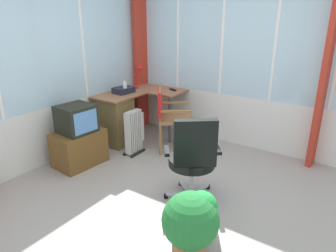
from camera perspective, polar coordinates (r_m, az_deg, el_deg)
name	(u,v)px	position (r m, az deg, el deg)	size (l,w,h in m)	color
ground	(171,205)	(3.46, 0.55, -14.42)	(4.84, 4.84, 0.06)	gray
north_window_panel	(43,61)	(4.29, -22.08, 11.12)	(3.84, 0.07, 2.74)	silver
east_window_panel	(247,55)	(4.64, 14.44, 12.56)	(0.07, 3.84, 2.74)	silver
curtain_corner	(142,51)	(5.43, -4.91, 13.59)	(0.32, 0.07, 2.64)	#B53122
curtain_east_far	(328,66)	(4.32, 27.38, 9.78)	(0.32, 0.07, 2.64)	#B53122
desk	(118,117)	(4.84, -9.20, 1.59)	(1.26, 0.99, 0.76)	#956042
desk_lamp	(140,72)	(5.17, -5.28, 9.87)	(0.24, 0.20, 0.39)	red
tv_remote	(173,90)	(5.01, 0.89, 6.73)	(0.04, 0.15, 0.02)	black
spray_bottle	(125,87)	(4.81, -7.97, 7.11)	(0.06, 0.06, 0.22)	silver
paper_tray	(124,90)	(4.88, -8.20, 6.59)	(0.30, 0.23, 0.09)	#1F202F
wooden_armchair	(167,111)	(4.49, -0.17, 2.79)	(0.67, 0.67, 0.92)	olive
office_chair	(193,156)	(3.21, 4.68, -5.47)	(0.61, 0.61, 0.98)	#B7B7BF
tv_on_stand	(78,139)	(4.26, -16.21, -2.26)	(0.67, 0.48, 0.83)	brown
space_heater	(135,132)	(4.47, -6.17, -1.05)	(0.35, 0.17, 0.65)	silver
potted_plant	(192,220)	(2.66, 4.43, -17.00)	(0.48, 0.48, 0.58)	#A06032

